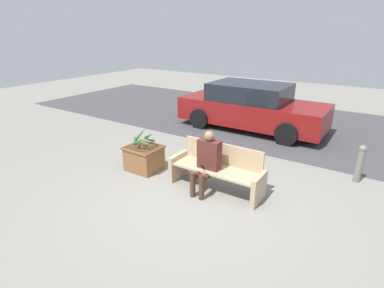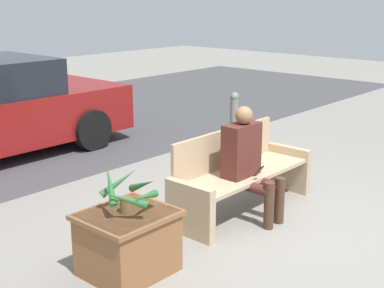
# 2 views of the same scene
# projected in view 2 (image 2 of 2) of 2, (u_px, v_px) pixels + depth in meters

# --- Properties ---
(ground_plane) EXTENTS (30.00, 30.00, 0.00)m
(ground_plane) POSITION_uv_depth(u_px,v_px,m) (272.00, 230.00, 5.47)
(ground_plane) COLOR gray
(bench) EXTENTS (1.88, 0.59, 0.88)m
(bench) POSITION_uv_depth(u_px,v_px,m) (239.00, 174.00, 5.90)
(bench) COLOR tan
(bench) RESTS_ON ground_plane
(person_seated) EXTENTS (0.44, 0.60, 1.21)m
(person_seated) POSITION_uv_depth(u_px,v_px,m) (248.00, 158.00, 5.62)
(person_seated) COLOR #51231E
(person_seated) RESTS_ON ground_plane
(planter_box) EXTENTS (0.75, 0.67, 0.55)m
(planter_box) POSITION_uv_depth(u_px,v_px,m) (128.00, 241.00, 4.55)
(planter_box) COLOR brown
(planter_box) RESTS_ON ground_plane
(potted_plant) EXTENTS (0.53, 0.52, 0.41)m
(potted_plant) POSITION_uv_depth(u_px,v_px,m) (128.00, 192.00, 4.42)
(potted_plant) COLOR brown
(potted_plant) RESTS_ON planter_box
(bollard_post) EXTENTS (0.15, 0.15, 0.81)m
(bollard_post) POSITION_uv_depth(u_px,v_px,m) (234.00, 115.00, 8.74)
(bollard_post) COLOR slate
(bollard_post) RESTS_ON ground_plane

